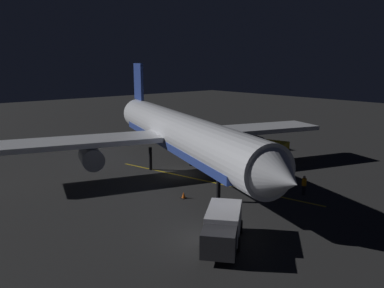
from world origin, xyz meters
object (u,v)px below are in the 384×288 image
object	(u,v)px
catering_truck	(264,151)
ground_crew_worker	(304,185)
baggage_truck	(223,228)
traffic_cone_under_wing	(184,195)
airliner	(177,133)
traffic_cone_near_right	(255,192)
traffic_cone_near_left	(272,185)

from	to	relation	value
catering_truck	ground_crew_worker	bearing A→B (deg)	56.58
baggage_truck	traffic_cone_under_wing	bearing A→B (deg)	-113.81
airliner	traffic_cone_near_right	xyz separation A→B (m)	(-0.56, 10.25, -4.02)
traffic_cone_under_wing	ground_crew_worker	bearing A→B (deg)	144.09
ground_crew_worker	traffic_cone_under_wing	bearing A→B (deg)	-35.91
traffic_cone_near_left	traffic_cone_under_wing	xyz separation A→B (m)	(8.13, -3.16, 0.00)
airliner	catering_truck	world-z (taller)	airliner
baggage_truck	ground_crew_worker	world-z (taller)	baggage_truck
baggage_truck	traffic_cone_near_right	xyz separation A→B (m)	(-9.00, -4.96, -0.91)
airliner	traffic_cone_under_wing	bearing A→B (deg)	55.09
airliner	traffic_cone_near_right	size ratio (longest dim) A/B	71.50
traffic_cone_near_right	ground_crew_worker	bearing A→B (deg)	140.69
ground_crew_worker	airliner	bearing A→B (deg)	-73.31
baggage_truck	traffic_cone_near_left	world-z (taller)	baggage_truck
baggage_truck	ground_crew_worker	size ratio (longest dim) A/B	3.28
catering_truck	traffic_cone_under_wing	bearing A→B (deg)	13.52
airliner	traffic_cone_near_right	distance (m)	11.02
ground_crew_worker	traffic_cone_near_left	bearing A→B (deg)	-81.30
traffic_cone_near_right	traffic_cone_under_wing	distance (m)	6.33
traffic_cone_near_left	traffic_cone_near_right	size ratio (longest dim) A/B	1.00
ground_crew_worker	traffic_cone_near_right	size ratio (longest dim) A/B	3.16
traffic_cone_under_wing	catering_truck	bearing A→B (deg)	-166.48
baggage_truck	traffic_cone_near_right	world-z (taller)	baggage_truck
catering_truck	traffic_cone_under_wing	xyz separation A→B (m)	(15.10, 3.63, -1.05)
ground_crew_worker	traffic_cone_near_right	world-z (taller)	ground_crew_worker
airliner	traffic_cone_near_left	xyz separation A→B (m)	(-3.42, 9.91, -4.02)
airliner	baggage_truck	distance (m)	17.66
traffic_cone_near_left	traffic_cone_under_wing	bearing A→B (deg)	-21.27
catering_truck	traffic_cone_near_right	bearing A→B (deg)	35.96
catering_truck	traffic_cone_near_left	distance (m)	9.79
baggage_truck	catering_truck	world-z (taller)	catering_truck
traffic_cone_near_right	traffic_cone_under_wing	xyz separation A→B (m)	(5.27, -3.50, 0.00)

